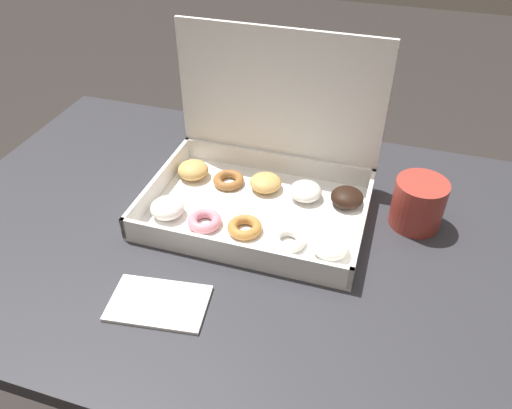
{
  "coord_description": "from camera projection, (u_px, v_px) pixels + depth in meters",
  "views": [
    {
      "loc": [
        0.2,
        -0.65,
        1.34
      ],
      "look_at": [
        -0.02,
        0.05,
        0.76
      ],
      "focal_mm": 35.0,
      "sensor_mm": 36.0,
      "label": 1
    }
  ],
  "objects": [
    {
      "name": "dining_table",
      "position": [
        256.0,
        271.0,
        0.97
      ],
      "size": [
        1.22,
        0.78,
        0.73
      ],
      "color": "#2D2D33",
      "rests_on": "ground_plane"
    },
    {
      "name": "donut_box",
      "position": [
        264.0,
        175.0,
        0.95
      ],
      "size": [
        0.41,
        0.3,
        0.31
      ],
      "color": "white",
      "rests_on": "dining_table"
    },
    {
      "name": "coffee_mug",
      "position": [
        418.0,
        203.0,
        0.9
      ],
      "size": [
        0.09,
        0.09,
        0.09
      ],
      "color": "#A3382D",
      "rests_on": "dining_table"
    },
    {
      "name": "paper_napkin",
      "position": [
        159.0,
        303.0,
        0.78
      ],
      "size": [
        0.16,
        0.11,
        0.01
      ],
      "color": "white",
      "rests_on": "dining_table"
    }
  ]
}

